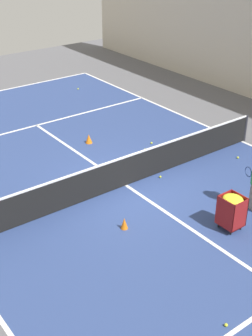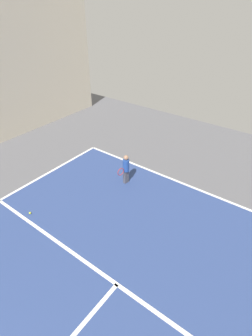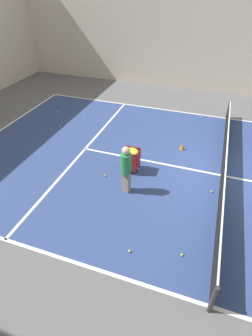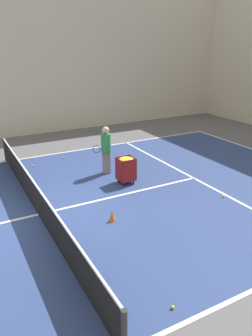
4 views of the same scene
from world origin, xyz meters
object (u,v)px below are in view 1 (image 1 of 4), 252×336
object	(u,v)px
training_cone_0	(124,223)
ball_cart	(232,206)
tennis_net	(126,170)
training_cone_1	(89,139)

from	to	relation	value
training_cone_0	ball_cart	bearing A→B (deg)	143.36
tennis_net	training_cone_0	distance (m)	2.15
ball_cart	training_cone_1	world-z (taller)	ball_cart
training_cone_1	training_cone_0	bearing A→B (deg)	66.91
tennis_net	training_cone_0	world-z (taller)	tennis_net
tennis_net	ball_cart	xyz separation A→B (m)	(-0.80, 3.24, 0.15)
training_cone_0	training_cone_1	xyz separation A→B (m)	(-2.03, -4.76, 0.01)
tennis_net	training_cone_1	xyz separation A→B (m)	(-0.72, -3.08, -0.34)
ball_cart	training_cone_1	distance (m)	6.35
ball_cart	training_cone_0	bearing A→B (deg)	-36.64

